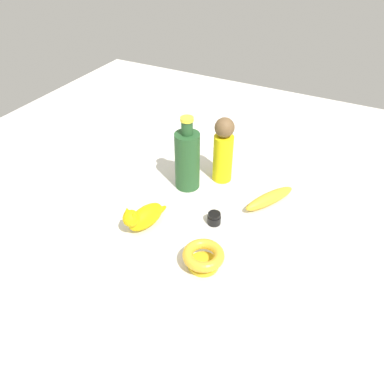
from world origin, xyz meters
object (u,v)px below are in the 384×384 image
Objects in this scene: bottle_tall at (187,159)px; person_figure_adult at (223,150)px; cat_figurine at (143,217)px; bowl at (203,257)px; banana at (269,199)px; nail_polish_jar at (214,218)px.

person_figure_adult is (-0.09, 0.08, 0.01)m from bottle_tall.
bottle_tall reaches higher than cat_figurine.
bottle_tall reaches higher than bowl.
person_figure_adult reaches higher than cat_figurine.
cat_figurine reaches higher than banana.
bottle_tall reaches higher than person_figure_adult.
bottle_tall is 1.31× the size of banana.
bowl is at bearing 16.81° from person_figure_adult.
bowl is (0.28, 0.19, -0.07)m from bottle_tall.
bowl is 0.48× the size of person_figure_adult.
nail_polish_jar is at bearing 122.22° from cat_figurine.
bottle_tall is 0.28m from banana.
cat_figurine is 0.83× the size of banana.
cat_figurine is at bearing 161.91° from banana.
cat_figurine is (0.23, -0.02, -0.06)m from bottle_tall.
bowl reaches higher than nail_polish_jar.
bottle_tall is 2.29× the size of bowl.
person_figure_adult reaches higher than banana.
banana is (-0.31, 0.07, -0.01)m from bowl.
cat_figurine is 0.34m from person_figure_adult.
nail_polish_jar is 0.20m from cat_figurine.
banana is at bearing 167.59° from bowl.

